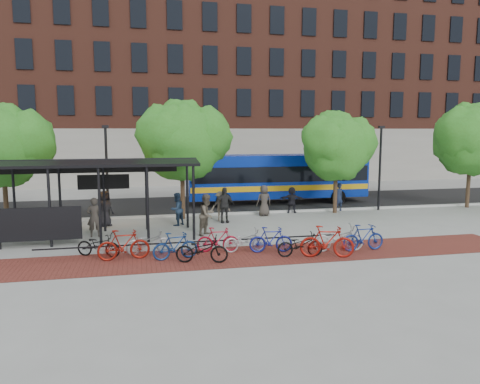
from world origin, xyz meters
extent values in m
plane|color=#9E9E99|center=(0.00, 0.00, 0.00)|extent=(160.00, 160.00, 0.00)
cube|color=black|center=(0.00, 8.00, 0.01)|extent=(160.00, 8.00, 0.01)
cube|color=#B7B7B2|center=(0.00, 4.00, 0.06)|extent=(160.00, 0.25, 0.12)
cube|color=maroon|center=(-2.00, -5.00, 0.00)|extent=(24.00, 3.00, 0.01)
cube|color=black|center=(-3.30, -4.10, 0.00)|extent=(12.00, 0.05, 0.95)
cube|color=brown|center=(10.00, 26.00, 10.00)|extent=(55.00, 14.00, 20.00)
cube|color=#7A664C|center=(-16.00, 40.00, 15.00)|extent=(22.00, 22.00, 30.00)
cylinder|color=black|center=(-11.00, 0.85, 1.65)|extent=(0.12, 0.12, 3.30)
cylinder|color=black|center=(-9.00, -1.85, 1.65)|extent=(0.12, 0.12, 3.30)
cylinder|color=black|center=(-9.00, 0.85, 1.65)|extent=(0.12, 0.12, 3.30)
cylinder|color=black|center=(-7.00, -1.85, 1.65)|extent=(0.12, 0.12, 3.30)
cylinder|color=black|center=(-7.00, 0.85, 1.65)|extent=(0.12, 0.12, 3.30)
cylinder|color=black|center=(-5.00, -1.85, 1.65)|extent=(0.12, 0.12, 3.30)
cylinder|color=black|center=(-5.00, 0.85, 1.65)|extent=(0.12, 0.12, 3.30)
cylinder|color=black|center=(-3.00, -1.85, 1.65)|extent=(0.12, 0.12, 3.30)
cylinder|color=black|center=(-3.00, 0.85, 1.65)|extent=(0.12, 0.12, 3.30)
cube|color=black|center=(-10.00, -1.90, 1.00)|extent=(4.50, 0.08, 1.40)
cube|color=black|center=(-8.00, -1.20, 3.45)|extent=(10.60, 1.65, 0.29)
cube|color=black|center=(-8.00, 0.20, 3.45)|extent=(10.60, 1.65, 0.29)
cube|color=black|center=(-8.00, 0.90, 3.05)|extent=(9.00, 0.10, 0.40)
cube|color=black|center=(-7.00, 0.95, 2.40)|extent=(2.40, 0.12, 0.70)
cube|color=#FF7200|center=(-7.00, 1.03, 2.40)|extent=(2.20, 0.02, 0.55)
cylinder|color=#382619|center=(-12.00, 3.30, 1.19)|extent=(0.24, 0.24, 2.38)
sphere|color=#34751F|center=(-12.00, 3.30, 3.98)|extent=(4.00, 4.00, 4.00)
sphere|color=#34751F|center=(-11.00, 3.50, 4.28)|extent=(3.20, 3.20, 3.20)
sphere|color=#34751F|center=(-11.90, 3.70, 4.78)|extent=(2.80, 2.80, 2.80)
cylinder|color=#382619|center=(-3.00, 3.30, 1.26)|extent=(0.24, 0.24, 2.52)
sphere|color=#34751F|center=(-3.00, 3.30, 4.20)|extent=(4.20, 4.20, 4.20)
sphere|color=#34751F|center=(-1.95, 3.50, 4.50)|extent=(3.36, 3.36, 3.36)
sphere|color=#34751F|center=(-3.84, 3.00, 4.60)|extent=(3.15, 3.15, 3.15)
sphere|color=#34751F|center=(-2.90, 3.70, 5.00)|extent=(2.94, 2.94, 2.94)
cylinder|color=#382619|center=(6.00, 3.30, 1.14)|extent=(0.24, 0.24, 2.27)
sphere|color=#34751F|center=(6.00, 3.30, 3.79)|extent=(3.80, 3.80, 3.80)
sphere|color=#34751F|center=(6.95, 3.50, 4.09)|extent=(3.04, 3.04, 3.04)
sphere|color=#34751F|center=(5.24, 3.00, 4.20)|extent=(2.85, 2.85, 2.85)
sphere|color=#34751F|center=(6.10, 3.70, 4.59)|extent=(2.66, 2.66, 2.66)
cylinder|color=#382619|center=(15.00, 3.30, 1.22)|extent=(0.24, 0.24, 2.45)
sphere|color=#34751F|center=(15.00, 3.30, 4.21)|extent=(4.40, 4.40, 4.40)
sphere|color=#34751F|center=(14.12, 3.00, 4.61)|extent=(3.30, 3.30, 3.30)
sphere|color=#34751F|center=(15.10, 3.70, 5.01)|extent=(3.08, 3.08, 3.08)
cylinder|color=black|center=(-7.00, 3.60, 2.50)|extent=(0.14, 0.14, 5.00)
cube|color=black|center=(-7.00, 3.60, 5.05)|extent=(0.35, 0.20, 0.15)
cylinder|color=black|center=(9.00, 3.60, 2.50)|extent=(0.14, 0.14, 5.00)
cube|color=black|center=(9.00, 3.60, 5.05)|extent=(0.35, 0.20, 0.15)
cube|color=#08269C|center=(3.71, 7.63, 1.82)|extent=(12.03, 2.75, 2.75)
cube|color=black|center=(3.71, 7.63, 2.05)|extent=(11.79, 2.78, 1.00)
cube|color=gold|center=(3.71, 7.63, 1.15)|extent=(11.91, 2.79, 0.35)
cube|color=#08269C|center=(3.71, 7.63, 3.15)|extent=(11.78, 2.48, 0.18)
cylinder|color=black|center=(-0.14, 6.37, 0.48)|extent=(0.96, 0.29, 0.96)
cylinder|color=black|center=(-0.11, 8.97, 0.48)|extent=(0.96, 0.29, 0.96)
cylinder|color=black|center=(7.53, 6.28, 0.48)|extent=(0.96, 0.29, 0.96)
cylinder|color=black|center=(7.56, 8.88, 0.48)|extent=(0.96, 0.29, 0.96)
imported|color=black|center=(-6.94, -3.88, 0.47)|extent=(1.88, 1.30, 0.94)
imported|color=maroon|center=(-5.97, -4.56, 0.58)|extent=(1.98, 0.69, 1.17)
imported|color=#99989B|center=(-5.04, -3.82, 0.47)|extent=(1.87, 0.92, 0.94)
imported|color=navy|center=(-4.07, -4.90, 0.53)|extent=(1.81, 0.79, 1.05)
imported|color=black|center=(-3.15, -5.56, 0.51)|extent=(2.04, 1.11, 1.01)
imported|color=maroon|center=(-2.32, -4.16, 0.51)|extent=(1.73, 0.66, 1.01)
imported|color=#A8A8AA|center=(-1.22, -4.34, 0.47)|extent=(1.83, 0.75, 0.94)
imported|color=navy|center=(-0.26, -4.69, 0.52)|extent=(1.78, 0.67, 1.05)
imported|color=black|center=(0.68, -5.53, 0.47)|extent=(1.84, 0.74, 0.95)
imported|color=maroon|center=(1.64, -5.88, 0.62)|extent=(2.16, 1.12, 1.25)
imported|color=#A0A0A2|center=(2.47, -5.10, 0.54)|extent=(2.11, 0.86, 1.09)
imported|color=navy|center=(3.48, -5.23, 0.55)|extent=(1.85, 0.61, 1.10)
imported|color=black|center=(-7.06, 2.09, 0.92)|extent=(1.04, 1.05, 1.84)
imported|color=#3C3630|center=(-7.38, -0.30, 0.91)|extent=(0.69, 0.47, 1.83)
imported|color=#21334D|center=(-3.49, 1.51, 0.85)|extent=(1.04, 1.03, 1.69)
imported|color=#63594A|center=(-1.09, 2.17, 0.81)|extent=(1.11, 0.72, 1.62)
imported|color=#2B2B2B|center=(-0.98, 1.70, 0.94)|extent=(1.14, 0.55, 1.89)
imported|color=black|center=(3.48, 3.80, 0.78)|extent=(1.51, 0.89, 1.56)
imported|color=#3B342F|center=(1.61, 3.20, 0.88)|extent=(0.92, 0.66, 1.77)
imported|color=#1D2643|center=(6.44, 3.80, 0.85)|extent=(0.70, 0.53, 1.70)
imported|color=brown|center=(-2.28, -1.00, 0.97)|extent=(1.17, 1.19, 1.93)
camera|label=1|loc=(-5.36, -22.25, 4.86)|focal=35.00mm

